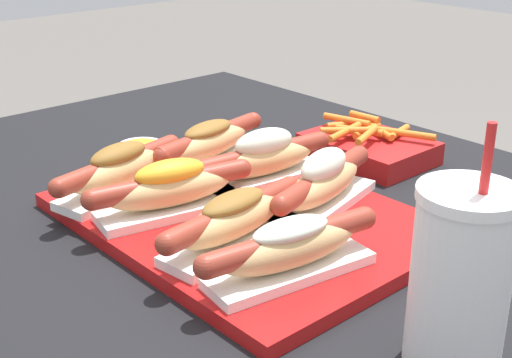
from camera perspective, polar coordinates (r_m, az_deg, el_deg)
The scene contains 11 objects.
serving_tray at distance 0.91m, azimuth -0.94°, elevation -3.17°, with size 0.46×0.35×0.02m.
hot_dog_0 at distance 0.97m, azimuth -10.86°, elevation 0.75°, with size 0.10×0.22×0.07m.
hot_dog_1 at distance 0.90m, azimuth -6.84°, elevation -0.78°, with size 0.10×0.22×0.07m.
hot_dog_2 at distance 0.81m, azimuth -1.81°, elevation -3.26°, with size 0.08×0.23×0.06m.
hot_dog_3 at distance 0.75m, azimuth 2.77°, elevation -5.53°, with size 0.09×0.23×0.07m.
hot_dog_4 at distance 1.06m, azimuth -3.62°, elevation 2.94°, with size 0.09×0.23×0.06m.
hot_dog_5 at distance 0.99m, azimuth 0.63°, elevation 1.67°, with size 0.08×0.23×0.08m.
hot_dog_6 at distance 0.91m, azimuth 5.39°, elevation -0.27°, with size 0.10×0.22×0.08m.
sauce_bowl at distance 1.16m, azimuth -9.18°, elevation 2.36°, with size 0.07×0.07×0.02m.
drink_cup at distance 0.64m, azimuth 16.01°, elevation -7.79°, with size 0.09×0.09×0.23m.
fries_basket at distance 1.14m, azimuth 8.95°, elevation 2.58°, with size 0.19×0.16×0.06m.
Camera 1 is at (0.58, -0.61, 1.16)m, focal length 50.00 mm.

